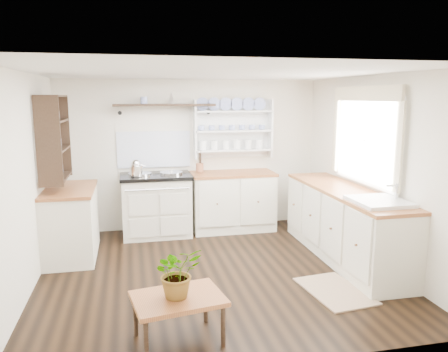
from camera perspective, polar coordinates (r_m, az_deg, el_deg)
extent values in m
cube|color=black|center=(5.29, -1.24, -12.35)|extent=(4.00, 3.80, 0.01)
cube|color=silver|center=(6.82, -4.33, 2.78)|extent=(4.00, 0.02, 2.30)
cube|color=silver|center=(5.69, 18.90, 0.75)|extent=(0.02, 3.80, 2.30)
cube|color=silver|center=(5.00, -24.44, -0.88)|extent=(0.02, 3.80, 2.30)
cube|color=white|center=(4.89, -1.35, 13.36)|extent=(4.00, 3.80, 0.01)
cube|color=white|center=(5.75, 17.99, 4.43)|extent=(0.04, 1.40, 1.00)
cube|color=white|center=(5.74, 17.82, 4.43)|extent=(0.02, 1.50, 1.10)
cube|color=beige|center=(5.71, 17.96, 10.22)|extent=(0.04, 1.55, 0.18)
cube|color=beige|center=(6.58, -8.79, -3.95)|extent=(0.99, 0.64, 0.87)
cube|color=black|center=(6.48, -8.91, -0.01)|extent=(1.03, 0.68, 0.05)
cylinder|color=silver|center=(6.46, -10.92, 0.26)|extent=(0.34, 0.34, 0.03)
cylinder|color=silver|center=(6.49, -6.92, 0.41)|extent=(0.34, 0.34, 0.03)
cylinder|color=silver|center=(6.15, -8.67, -1.73)|extent=(0.89, 0.02, 0.02)
cube|color=beige|center=(6.77, 1.15, -3.36)|extent=(1.25, 0.60, 0.88)
cube|color=brown|center=(6.68, 1.16, 0.31)|extent=(1.27, 0.63, 0.04)
cube|color=beige|center=(5.78, 15.41, -6.13)|extent=(0.60, 2.40, 0.88)
cube|color=brown|center=(5.68, 15.62, -1.86)|extent=(0.62, 2.43, 0.04)
cube|color=white|center=(5.06, 19.52, -4.47)|extent=(0.55, 0.60, 0.28)
cylinder|color=silver|center=(5.13, 21.56, -2.12)|extent=(0.02, 0.02, 0.22)
cube|color=beige|center=(5.97, -19.32, -5.83)|extent=(0.60, 1.10, 0.88)
cube|color=brown|center=(5.87, -19.57, -1.70)|extent=(0.62, 1.13, 0.04)
cube|color=white|center=(6.88, 1.04, 6.22)|extent=(1.20, 0.03, 0.90)
cube|color=white|center=(6.79, 1.22, 6.17)|extent=(1.20, 0.22, 0.02)
cylinder|color=navy|center=(6.79, 1.21, 8.45)|extent=(0.20, 0.02, 0.20)
cube|color=black|center=(6.59, -7.76, 9.17)|extent=(1.50, 0.24, 0.04)
cone|color=black|center=(6.64, -13.43, 8.05)|extent=(0.06, 0.20, 0.06)
cone|color=black|center=(6.75, -2.21, 8.35)|extent=(0.06, 0.20, 0.06)
cube|color=black|center=(5.79, -21.35, 4.76)|extent=(0.28, 0.80, 1.05)
cylinder|color=#945636|center=(6.64, -3.19, 1.09)|extent=(0.12, 0.12, 0.13)
cube|color=brown|center=(3.80, -6.02, -15.64)|extent=(0.82, 0.65, 0.04)
cylinder|color=black|center=(3.64, -10.13, -20.54)|extent=(0.04, 0.04, 0.36)
cylinder|color=black|center=(4.01, -11.46, -17.51)|extent=(0.04, 0.04, 0.36)
cylinder|color=black|center=(3.80, -0.11, -18.97)|extent=(0.04, 0.04, 0.36)
cylinder|color=black|center=(4.15, -2.41, -16.28)|extent=(0.04, 0.04, 0.36)
imported|color=#3F7233|center=(3.70, -6.09, -12.37)|extent=(0.46, 0.43, 0.43)
cube|color=#947956|center=(4.93, 14.27, -14.34)|extent=(0.65, 0.91, 0.02)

